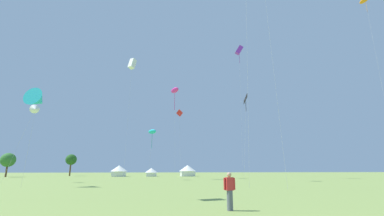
% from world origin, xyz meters
% --- Properties ---
extents(kite_purple_box, '(2.17, 2.30, 32.63)m').
position_xyz_m(kite_purple_box, '(15.61, 52.07, 31.35)').
color(kite_purple_box, purple).
rests_on(kite_purple_box, ground).
extents(kite_orange_parafoil, '(2.24, 3.27, 30.90)m').
position_xyz_m(kite_orange_parafoil, '(29.60, 27.88, 30.35)').
color(kite_orange_parafoil, orange).
rests_on(kite_orange_parafoil, ground).
extents(kite_white_delta, '(3.34, 2.70, 12.10)m').
position_xyz_m(kite_white_delta, '(-24.32, 38.33, 11.28)').
color(kite_white_delta, white).
rests_on(kite_white_delta, ground).
extents(kite_black_diamond, '(2.15, 3.13, 15.63)m').
position_xyz_m(kite_black_diamond, '(10.96, 37.86, 14.34)').
color(kite_black_diamond, black).
rests_on(kite_black_diamond, ground).
extents(kite_magenta_parafoil, '(2.54, 3.96, 21.37)m').
position_xyz_m(kite_magenta_parafoil, '(-0.35, 54.47, 20.64)').
color(kite_magenta_parafoil, '#E02DA3').
rests_on(kite_magenta_parafoil, ground).
extents(kite_cyan_delta, '(2.90, 3.28, 11.64)m').
position_xyz_m(kite_cyan_delta, '(-20.05, 28.16, 10.27)').
color(kite_cyan_delta, '#1EB7CC').
rests_on(kite_cyan_delta, ground).
extents(kite_cyan_parafoil, '(2.30, 3.18, 9.80)m').
position_xyz_m(kite_cyan_parafoil, '(-5.57, 46.07, 9.22)').
color(kite_cyan_parafoil, '#1EB7CC').
rests_on(kite_cyan_parafoil, ground).
extents(kite_red_diamond, '(1.38, 2.57, 14.78)m').
position_xyz_m(kite_red_diamond, '(0.28, 49.53, 13.64)').
color(kite_red_diamond, red).
rests_on(kite_red_diamond, ground).
extents(kite_white_box, '(2.00, 3.51, 26.70)m').
position_xyz_m(kite_white_box, '(-10.52, 51.22, 25.42)').
color(kite_white_box, white).
rests_on(kite_white_box, ground).
extents(person_spectator, '(0.57, 0.28, 1.73)m').
position_xyz_m(person_spectator, '(-2.59, 6.68, 0.85)').
color(person_spectator, '#565B66').
rests_on(person_spectator, ground).
extents(festival_tent_left, '(4.82, 4.82, 3.13)m').
position_xyz_m(festival_tent_left, '(-14.09, 73.54, 1.74)').
color(festival_tent_left, white).
rests_on(festival_tent_left, ground).
extents(festival_tent_right, '(3.70, 3.70, 2.41)m').
position_xyz_m(festival_tent_right, '(-4.88, 73.54, 1.33)').
color(festival_tent_right, white).
rests_on(festival_tent_right, ground).
extents(festival_tent_center, '(5.05, 5.05, 3.28)m').
position_xyz_m(festival_tent_center, '(5.85, 73.54, 1.82)').
color(festival_tent_center, white).
rests_on(festival_tent_center, ground).
extents(tree_distant_left, '(3.72, 3.72, 6.33)m').
position_xyz_m(tree_distant_left, '(-43.16, 73.03, 4.44)').
color(tree_distant_left, brown).
rests_on(tree_distant_left, ground).
extents(tree_distant_right, '(3.36, 3.36, 6.74)m').
position_xyz_m(tree_distant_right, '(-30.10, 84.07, 5.00)').
color(tree_distant_right, brown).
rests_on(tree_distant_right, ground).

